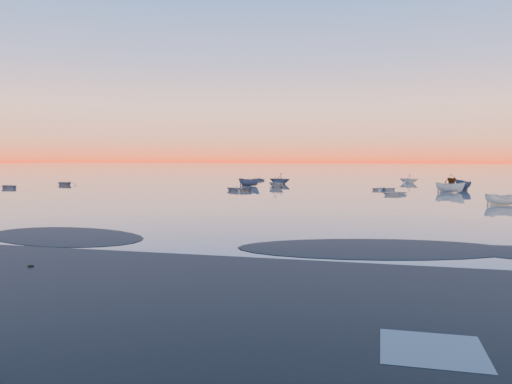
% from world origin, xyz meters
% --- Properties ---
extents(ground, '(600.00, 600.00, 0.00)m').
position_xyz_m(ground, '(0.00, 100.00, 0.00)').
color(ground, '#6D635B').
rests_on(ground, ground).
extents(mud_lobes, '(140.00, 6.00, 0.07)m').
position_xyz_m(mud_lobes, '(0.00, -1.00, 0.01)').
color(mud_lobes, black).
rests_on(mud_lobes, ground).
extents(moored_fleet, '(124.00, 58.00, 1.20)m').
position_xyz_m(moored_fleet, '(0.00, 53.00, 0.00)').
color(moored_fleet, '#B8B8B4').
rests_on(moored_fleet, ground).
extents(boat_near_center, '(1.78, 3.83, 1.30)m').
position_xyz_m(boat_near_center, '(25.07, 29.82, 0.00)').
color(boat_near_center, '#B8B8B4').
rests_on(boat_near_center, ground).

